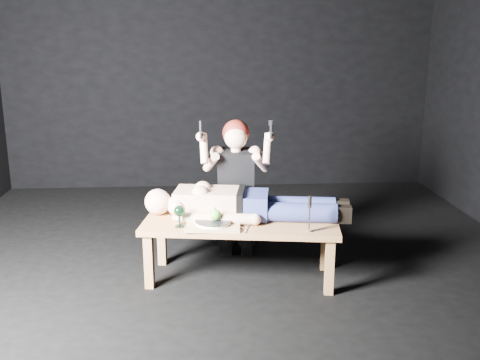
{
  "coord_description": "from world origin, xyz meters",
  "views": [
    {
      "loc": [
        -0.17,
        -4.01,
        1.75
      ],
      "look_at": [
        0.08,
        -0.15,
        0.75
      ],
      "focal_mm": 41.09,
      "sensor_mm": 36.0,
      "label": 1
    }
  ],
  "objects_px": {
    "carving_knife": "(309,214)",
    "lying_man": "(247,201)",
    "kneeling_woman": "(236,187)",
    "goblet": "(179,216)",
    "serving_tray": "(213,225)",
    "table": "(240,250)"
  },
  "relations": [
    {
      "from": "kneeling_woman",
      "to": "goblet",
      "type": "bearing_deg",
      "value": -124.25
    },
    {
      "from": "kneeling_woman",
      "to": "table",
      "type": "bearing_deg",
      "value": -85.15
    },
    {
      "from": "lying_man",
      "to": "table",
      "type": "bearing_deg",
      "value": -111.69
    },
    {
      "from": "carving_knife",
      "to": "lying_man",
      "type": "bearing_deg",
      "value": 146.86
    },
    {
      "from": "serving_tray",
      "to": "goblet",
      "type": "distance_m",
      "value": 0.25
    },
    {
      "from": "kneeling_woman",
      "to": "serving_tray",
      "type": "xyz_separation_m",
      "value": [
        -0.2,
        -0.56,
        -0.13
      ]
    },
    {
      "from": "goblet",
      "to": "table",
      "type": "bearing_deg",
      "value": 12.12
    },
    {
      "from": "lying_man",
      "to": "carving_knife",
      "type": "height_order",
      "value": "carving_knife"
    },
    {
      "from": "lying_man",
      "to": "carving_knife",
      "type": "bearing_deg",
      "value": -33.14
    },
    {
      "from": "lying_man",
      "to": "goblet",
      "type": "distance_m",
      "value": 0.53
    },
    {
      "from": "table",
      "to": "goblet",
      "type": "xyz_separation_m",
      "value": [
        -0.44,
        -0.09,
        0.3
      ]
    },
    {
      "from": "lying_man",
      "to": "kneeling_woman",
      "type": "xyz_separation_m",
      "value": [
        -0.06,
        0.35,
        0.01
      ]
    },
    {
      "from": "carving_knife",
      "to": "table",
      "type": "bearing_deg",
      "value": 158.98
    },
    {
      "from": "kneeling_woman",
      "to": "lying_man",
      "type": "bearing_deg",
      "value": -76.05
    },
    {
      "from": "serving_tray",
      "to": "table",
      "type": "bearing_deg",
      "value": 27.25
    },
    {
      "from": "goblet",
      "to": "serving_tray",
      "type": "bearing_deg",
      "value": -2.27
    },
    {
      "from": "kneeling_woman",
      "to": "serving_tray",
      "type": "relative_size",
      "value": 3.09
    },
    {
      "from": "lying_man",
      "to": "serving_tray",
      "type": "height_order",
      "value": "lying_man"
    },
    {
      "from": "lying_man",
      "to": "kneeling_woman",
      "type": "bearing_deg",
      "value": 107.8
    },
    {
      "from": "goblet",
      "to": "carving_knife",
      "type": "distance_m",
      "value": 0.91
    },
    {
      "from": "kneeling_woman",
      "to": "serving_tray",
      "type": "height_order",
      "value": "kneeling_woman"
    },
    {
      "from": "table",
      "to": "kneeling_woman",
      "type": "xyz_separation_m",
      "value": [
        -0.0,
        0.45,
        0.36
      ]
    }
  ]
}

